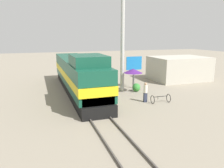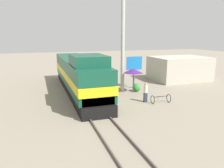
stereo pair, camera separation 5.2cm
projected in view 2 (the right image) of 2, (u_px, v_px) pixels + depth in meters
The scene contains 11 objects.
ground_plane at pixel (86, 101), 19.46m from camera, with size 120.00×120.00×0.00m, color gray.
rail_near at pixel (78, 101), 19.22m from camera, with size 0.08×32.18×0.15m, color #4C4742.
rail_far at pixel (94, 100), 19.67m from camera, with size 0.08×32.18×0.15m, color #4C4742.
locomotive at pixel (79, 75), 22.02m from camera, with size 2.86×16.63×4.22m.
utility_pole at pixel (123, 40), 21.86m from camera, with size 1.80×0.39×10.49m.
vendor_umbrella at pixel (133, 71), 22.00m from camera, with size 1.91×1.91×2.46m.
billboard_sign at pixel (134, 65), 23.78m from camera, with size 1.81×0.12×3.51m.
shrub_cluster at pixel (136, 87), 22.81m from camera, with size 0.85×0.85×0.85m, color #388C38.
person_bystander at pixel (146, 91), 19.03m from camera, with size 0.34×0.34×1.77m.
bicycle at pixel (161, 99), 18.89m from camera, with size 1.63×0.80×0.73m.
building_block_distant at pixel (179, 68), 28.61m from camera, with size 7.05×5.09×3.01m, color #B7B2A3.
Camera 2 is at (-3.84, -18.41, 5.75)m, focal length 35.00 mm.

